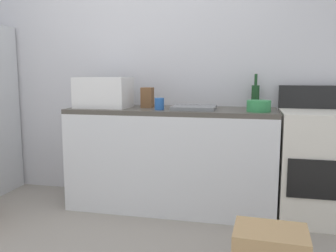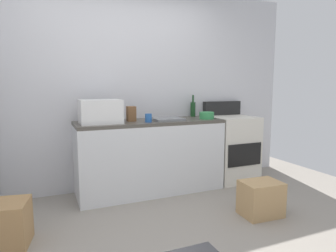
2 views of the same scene
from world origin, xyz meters
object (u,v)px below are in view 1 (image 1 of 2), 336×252
(knife_block, at_px, (147,98))
(coffee_mug, at_px, (159,104))
(stove_oven, at_px, (316,164))
(microwave, at_px, (104,92))
(wine_bottle, at_px, (255,95))
(mixing_bowl, at_px, (259,106))

(knife_block, bearing_deg, coffee_mug, -49.36)
(stove_oven, height_order, microwave, microwave)
(wine_bottle, height_order, mixing_bowl, wine_bottle)
(coffee_mug, xyz_separation_m, knife_block, (-0.16, 0.18, 0.04))
(microwave, bearing_deg, stove_oven, 1.74)
(wine_bottle, bearing_deg, stove_oven, -22.89)
(stove_oven, height_order, mixing_bowl, stove_oven)
(microwave, distance_m, knife_block, 0.39)
(stove_oven, relative_size, coffee_mug, 11.00)
(microwave, relative_size, knife_block, 2.56)
(coffee_mug, bearing_deg, stove_oven, 7.07)
(knife_block, bearing_deg, stove_oven, -0.83)
(stove_oven, distance_m, wine_bottle, 0.77)
(knife_block, relative_size, mixing_bowl, 0.95)
(microwave, relative_size, mixing_bowl, 2.42)
(microwave, height_order, coffee_mug, microwave)
(stove_oven, relative_size, microwave, 2.39)
(knife_block, bearing_deg, microwave, -168.69)
(stove_oven, bearing_deg, wine_bottle, 157.11)
(wine_bottle, bearing_deg, coffee_mug, -154.65)
(coffee_mug, distance_m, knife_block, 0.24)
(wine_bottle, bearing_deg, mixing_bowl, -86.14)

